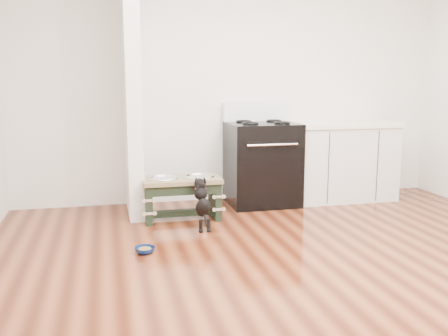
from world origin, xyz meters
TOP-DOWN VIEW (x-y plane):
  - ground at (0.00, 0.00)m, footprint 5.00×5.00m
  - room_shell at (0.00, 0.00)m, footprint 5.00×5.00m
  - partition_wall at (-1.18, 2.10)m, footprint 0.15×0.80m
  - oven_range at (0.25, 2.16)m, footprint 0.76×0.69m
  - cabinet_run at (1.23, 2.18)m, footprint 1.24×0.64m
  - dog_feeder at (-0.73, 1.72)m, footprint 0.78×0.42m
  - puppy at (-0.59, 1.37)m, footprint 0.14×0.40m
  - floor_bowl at (-1.18, 0.79)m, footprint 0.21×0.21m

SIDE VIEW (x-z plane):
  - ground at x=0.00m, z-range 0.00..0.00m
  - floor_bowl at x=-1.18m, z-range 0.00..0.05m
  - puppy at x=-0.59m, z-range 0.02..0.50m
  - dog_feeder at x=-0.73m, z-range 0.08..0.53m
  - cabinet_run at x=1.23m, z-range 0.00..0.91m
  - oven_range at x=0.25m, z-range -0.09..1.05m
  - partition_wall at x=-1.18m, z-range 0.00..2.70m
  - room_shell at x=0.00m, z-range -0.88..4.12m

